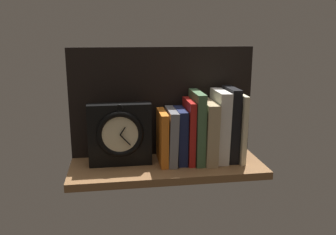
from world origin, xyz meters
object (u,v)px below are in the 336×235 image
object	(u,v)px
book_black_skeptic	(230,124)
framed_clock	(120,134)
book_navy_bierce	(180,136)
book_red_requiem	(189,131)
book_green_romantic	(197,127)
book_orange_pandolfini	(162,137)
book_tan_shortstories	(207,131)
book_cream_twain	(238,126)
book_white_catcher	(219,126)
book_gray_chess	(171,136)

from	to	relation	value
book_black_skeptic	framed_clock	distance (cm)	37.71
book_navy_bierce	book_red_requiem	distance (cm)	3.23
book_red_requiem	book_black_skeptic	size ratio (longest dim) A/B	0.85
book_red_requiem	book_navy_bierce	bearing A→B (deg)	180.00
book_green_romantic	framed_clock	world-z (taller)	book_green_romantic
book_orange_pandolfini	book_tan_shortstories	size ratio (longest dim) A/B	0.86
book_navy_bierce	book_black_skeptic	size ratio (longest dim) A/B	0.73
book_tan_shortstories	book_black_skeptic	distance (cm)	8.34
book_orange_pandolfini	book_navy_bierce	xyz separation A→B (cm)	(6.18, 0.00, 0.30)
framed_clock	book_black_skeptic	bearing A→B (deg)	0.49
book_green_romantic	book_cream_twain	bearing A→B (deg)	0.00
book_tan_shortstories	book_white_catcher	world-z (taller)	book_white_catcher
book_navy_bierce	book_tan_shortstories	distance (cm)	9.42
book_orange_pandolfini	book_navy_bierce	size ratio (longest dim) A/B	0.97
book_navy_bierce	framed_clock	bearing A→B (deg)	-179.10
book_orange_pandolfini	book_cream_twain	distance (cm)	26.42
book_orange_pandolfini	book_white_catcher	distance (cm)	19.99
book_white_catcher	book_cream_twain	xyz separation A→B (cm)	(6.55, 0.00, -0.50)
book_green_romantic	book_tan_shortstories	world-z (taller)	book_green_romantic
book_orange_pandolfini	book_tan_shortstories	world-z (taller)	book_tan_shortstories
book_gray_chess	book_cream_twain	size ratio (longest dim) A/B	0.79
book_navy_bierce	book_white_catcher	xyz separation A→B (cm)	(13.55, 0.00, 2.93)
book_tan_shortstories	framed_clock	bearing A→B (deg)	-179.38
book_black_skeptic	framed_clock	xyz separation A→B (cm)	(-37.66, -0.32, -2.00)
book_navy_bierce	book_white_catcher	distance (cm)	13.86
book_orange_pandolfini	book_navy_bierce	bearing A→B (deg)	0.00
book_navy_bierce	book_white_catcher	world-z (taller)	book_white_catcher
book_white_catcher	book_green_romantic	bearing A→B (deg)	180.00
book_orange_pandolfini	book_cream_twain	bearing A→B (deg)	0.00
book_white_catcher	book_cream_twain	size ratio (longest dim) A/B	1.04
book_red_requiem	framed_clock	world-z (taller)	book_red_requiem
book_green_romantic	book_tan_shortstories	bearing A→B (deg)	0.00
book_black_skeptic	book_cream_twain	bearing A→B (deg)	0.00
book_red_requiem	book_cream_twain	bearing A→B (deg)	0.00
book_green_romantic	book_black_skeptic	bearing A→B (deg)	0.00
book_orange_pandolfini	framed_clock	world-z (taller)	framed_clock
framed_clock	book_cream_twain	bearing A→B (deg)	0.45
book_green_romantic	framed_clock	bearing A→B (deg)	-179.29
book_orange_pandolfini	book_cream_twain	xyz separation A→B (cm)	(26.28, 0.00, 2.73)
book_white_catcher	book_red_requiem	bearing A→B (deg)	180.00
book_gray_chess	book_red_requiem	xyz separation A→B (cm)	(6.12, 0.00, 1.52)
book_green_romantic	book_black_skeptic	xyz separation A→B (cm)	(11.74, 0.00, 0.53)
book_orange_pandolfini	book_gray_chess	bearing A→B (deg)	0.00
book_tan_shortstories	framed_clock	world-z (taller)	framed_clock
book_green_romantic	book_tan_shortstories	xyz separation A→B (cm)	(3.70, 0.00, -1.70)
book_orange_pandolfini	framed_clock	xyz separation A→B (cm)	(-14.09, -0.32, 1.67)
book_tan_shortstories	book_cream_twain	size ratio (longest dim) A/B	0.89
book_red_requiem	book_cream_twain	distance (cm)	17.25
book_green_romantic	book_white_catcher	bearing A→B (deg)	0.00
book_red_requiem	book_white_catcher	world-z (taller)	book_white_catcher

